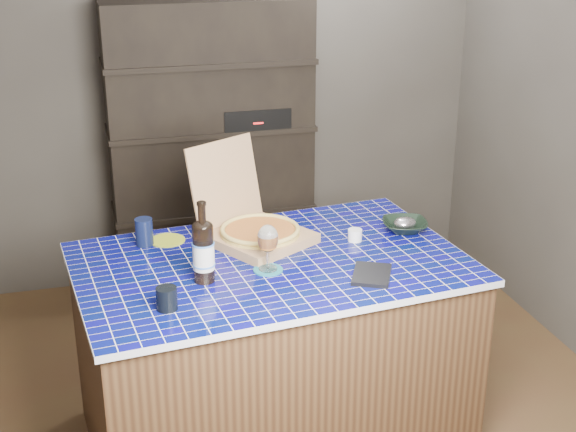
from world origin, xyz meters
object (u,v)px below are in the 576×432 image
object	(u,v)px
dvd_case	(372,275)
mead_bottle	(203,250)
kitchen_island	(272,352)
wine_glass	(268,240)
bowl	(405,226)
pizza_box	(256,229)

from	to	relation	value
dvd_case	mead_bottle	bearing A→B (deg)	-165.94
kitchen_island	wine_glass	bearing A→B (deg)	-116.49
kitchen_island	mead_bottle	bearing A→B (deg)	-164.46
kitchen_island	bowl	bearing A→B (deg)	7.36
bowl	kitchen_island	bearing A→B (deg)	-166.84
wine_glass	dvd_case	world-z (taller)	wine_glass
pizza_box	bowl	bearing A→B (deg)	-35.28
mead_bottle	dvd_case	bearing A→B (deg)	-11.74
pizza_box	mead_bottle	size ratio (longest dim) A/B	1.75
dvd_case	bowl	bearing A→B (deg)	78.24
pizza_box	wine_glass	distance (m)	0.32
mead_bottle	wine_glass	world-z (taller)	mead_bottle
pizza_box	mead_bottle	distance (m)	0.46
pizza_box	wine_glass	size ratio (longest dim) A/B	3.04
wine_glass	bowl	distance (m)	0.76
mead_bottle	wine_glass	distance (m)	0.27
kitchen_island	mead_bottle	distance (m)	0.66
mead_bottle	wine_glass	xyz separation A→B (m)	(0.27, 0.03, 0.01)
kitchen_island	pizza_box	size ratio (longest dim) A/B	2.90
mead_bottle	dvd_case	size ratio (longest dim) A/B	1.63
kitchen_island	dvd_case	size ratio (longest dim) A/B	8.29
mead_bottle	bowl	world-z (taller)	mead_bottle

